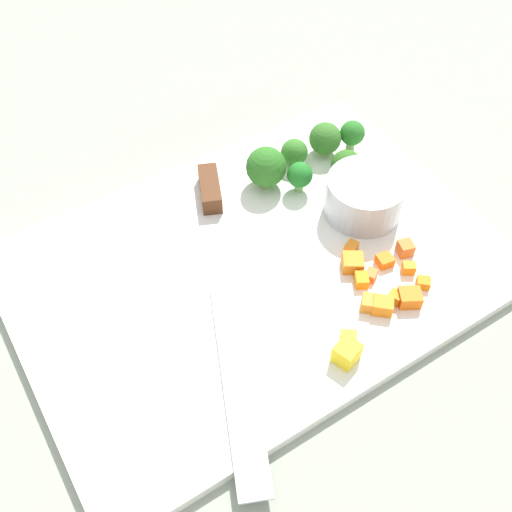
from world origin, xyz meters
name	(u,v)px	position (x,y,z in m)	size (l,w,h in m)	color
ground_plane	(256,271)	(0.00, 0.00, 0.00)	(4.00, 4.00, 0.00)	gray
cutting_board	(256,267)	(0.00, 0.00, 0.01)	(0.44, 0.31, 0.01)	white
prep_bowl	(364,196)	(-0.13, 0.00, 0.03)	(0.08, 0.08, 0.04)	silver
chef_knife	(220,257)	(0.03, -0.02, 0.02)	(0.16, 0.32, 0.02)	silver
carrot_dice_0	(362,280)	(-0.07, 0.07, 0.02)	(0.01, 0.01, 0.01)	orange
carrot_dice_1	(351,247)	(-0.08, 0.04, 0.02)	(0.01, 0.01, 0.01)	orange
carrot_dice_2	(405,248)	(-0.13, 0.06, 0.02)	(0.01, 0.01, 0.01)	orange
carrot_dice_3	(423,283)	(-0.11, 0.10, 0.02)	(0.01, 0.01, 0.01)	orange
carrot_dice_4	(369,303)	(-0.06, 0.10, 0.02)	(0.01, 0.01, 0.01)	orange
carrot_dice_5	(353,263)	(-0.07, 0.05, 0.02)	(0.02, 0.02, 0.01)	orange
carrot_dice_6	(409,298)	(-0.09, 0.11, 0.02)	(0.02, 0.02, 0.01)	orange
carrot_dice_7	(409,268)	(-0.11, 0.08, 0.02)	(0.01, 0.01, 0.01)	orange
carrot_dice_8	(371,275)	(-0.08, 0.07, 0.02)	(0.01, 0.01, 0.01)	orange
carrot_dice_9	(383,306)	(-0.07, 0.10, 0.02)	(0.02, 0.02, 0.01)	orange
carrot_dice_10	(395,297)	(-0.08, 0.10, 0.02)	(0.01, 0.01, 0.01)	orange
carrot_dice_11	(385,261)	(-0.10, 0.06, 0.02)	(0.01, 0.01, 0.01)	orange
pepper_dice_0	(349,340)	(-0.02, 0.12, 0.02)	(0.01, 0.01, 0.01)	yellow
pepper_dice_1	(347,353)	(-0.01, 0.13, 0.02)	(0.02, 0.02, 0.02)	yellow
broccoli_floret_0	(352,134)	(-0.17, -0.08, 0.03)	(0.03, 0.03, 0.04)	#85B862
broccoli_floret_1	(346,166)	(-0.14, -0.05, 0.03)	(0.03, 0.03, 0.03)	#84C45A
broccoli_floret_2	(294,153)	(-0.11, -0.09, 0.03)	(0.03, 0.03, 0.03)	#8EB262
broccoli_floret_3	(325,139)	(-0.15, -0.09, 0.03)	(0.03, 0.03, 0.04)	#97B960
broccoli_floret_4	(266,167)	(-0.06, -0.08, 0.04)	(0.04, 0.04, 0.05)	#84B25A
broccoli_floret_5	(300,176)	(-0.09, -0.06, 0.03)	(0.03, 0.03, 0.03)	#87BB65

